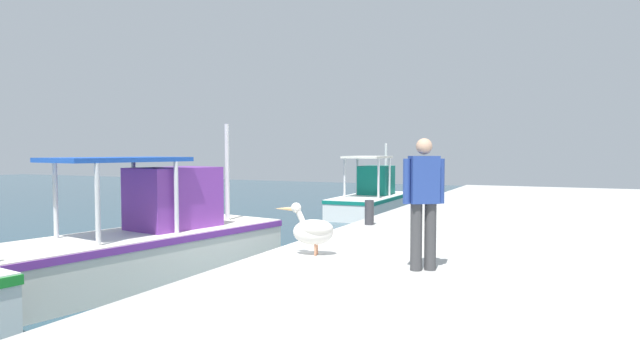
{
  "coord_description": "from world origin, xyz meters",
  "views": [
    {
      "loc": [
        -8.54,
        -4.42,
        2.43
      ],
      "look_at": [
        5.51,
        2.04,
        1.6
      ],
      "focal_mm": 30.33,
      "sensor_mm": 36.0,
      "label": 1
    }
  ],
  "objects_px": {
    "fishing_boat_third": "(148,243)",
    "mooring_bollard_fourth": "(428,194)",
    "fisherman_standing": "(424,198)",
    "fishing_boat_fourth": "(372,199)",
    "mooring_bollard_third": "(369,212)",
    "pelican": "(313,230)"
  },
  "relations": [
    {
      "from": "fishing_boat_third",
      "to": "fishing_boat_fourth",
      "type": "xyz_separation_m",
      "value": [
        11.54,
        -0.44,
        -0.09
      ]
    },
    {
      "from": "fisherman_standing",
      "to": "fishing_boat_third",
      "type": "bearing_deg",
      "value": 83.53
    },
    {
      "from": "fishing_boat_third",
      "to": "mooring_bollard_fourth",
      "type": "relative_size",
      "value": 11.27
    },
    {
      "from": "mooring_bollard_third",
      "to": "mooring_bollard_fourth",
      "type": "relative_size",
      "value": 1.01
    },
    {
      "from": "fishing_boat_third",
      "to": "pelican",
      "type": "xyz_separation_m",
      "value": [
        -0.27,
        -3.59,
        0.5
      ]
    },
    {
      "from": "pelican",
      "to": "fisherman_standing",
      "type": "xyz_separation_m",
      "value": [
        -0.34,
        -1.82,
        0.59
      ]
    },
    {
      "from": "fisherman_standing",
      "to": "mooring_bollard_third",
      "type": "distance_m",
      "value": 4.63
    },
    {
      "from": "pelican",
      "to": "fisherman_standing",
      "type": "relative_size",
      "value": 0.54
    },
    {
      "from": "mooring_bollard_third",
      "to": "mooring_bollard_fourth",
      "type": "bearing_deg",
      "value": 0.0
    },
    {
      "from": "fishing_boat_third",
      "to": "mooring_bollard_third",
      "type": "xyz_separation_m",
      "value": [
        3.39,
        -3.22,
        0.37
      ]
    },
    {
      "from": "fishing_boat_fourth",
      "to": "mooring_bollard_third",
      "type": "xyz_separation_m",
      "value": [
        -8.15,
        -2.77,
        0.46
      ]
    },
    {
      "from": "fisherman_standing",
      "to": "mooring_bollard_fourth",
      "type": "bearing_deg",
      "value": 12.95
    },
    {
      "from": "pelican",
      "to": "mooring_bollard_third",
      "type": "xyz_separation_m",
      "value": [
        3.67,
        0.37,
        -0.12
      ]
    },
    {
      "from": "fisherman_standing",
      "to": "mooring_bollard_fourth",
      "type": "xyz_separation_m",
      "value": [
        9.54,
        2.2,
        -0.72
      ]
    },
    {
      "from": "fishing_boat_third",
      "to": "mooring_bollard_third",
      "type": "height_order",
      "value": "fishing_boat_third"
    },
    {
      "from": "fisherman_standing",
      "to": "mooring_bollard_fourth",
      "type": "distance_m",
      "value": 9.82
    },
    {
      "from": "fishing_boat_third",
      "to": "fisherman_standing",
      "type": "height_order",
      "value": "fishing_boat_third"
    },
    {
      "from": "fisherman_standing",
      "to": "pelican",
      "type": "bearing_deg",
      "value": 79.46
    },
    {
      "from": "fishing_boat_third",
      "to": "mooring_bollard_fourth",
      "type": "xyz_separation_m",
      "value": [
        8.93,
        -3.22,
        0.37
      ]
    },
    {
      "from": "fisherman_standing",
      "to": "mooring_bollard_third",
      "type": "relative_size",
      "value": 3.28
    },
    {
      "from": "fishing_boat_fourth",
      "to": "fisherman_standing",
      "type": "distance_m",
      "value": 13.19
    },
    {
      "from": "fishing_boat_third",
      "to": "fishing_boat_fourth",
      "type": "height_order",
      "value": "fishing_boat_third"
    }
  ]
}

